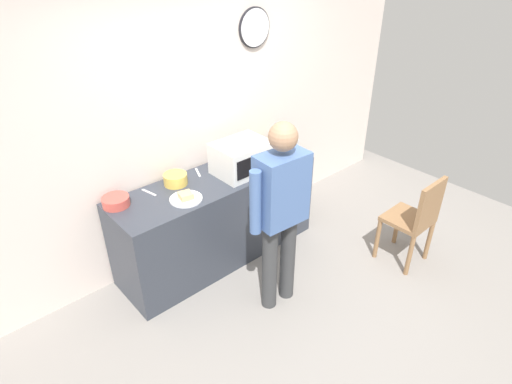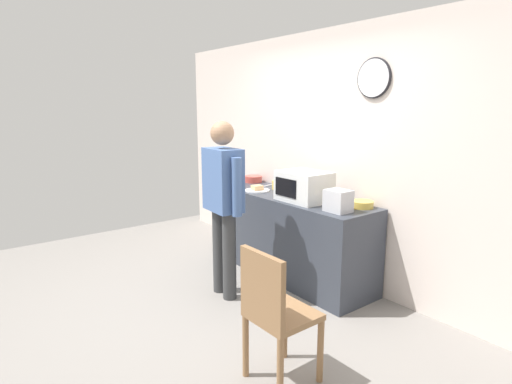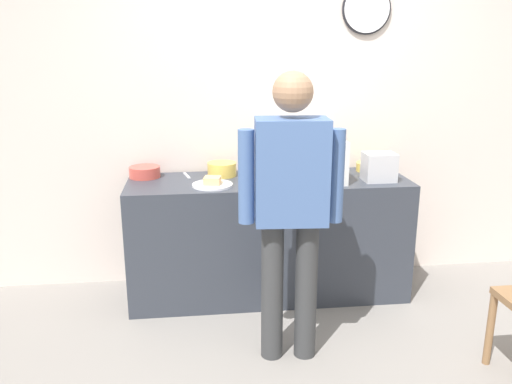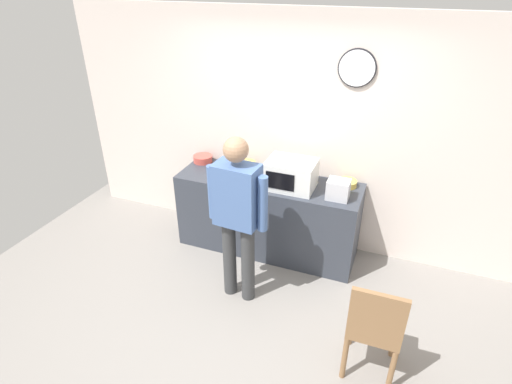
{
  "view_description": "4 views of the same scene",
  "coord_description": "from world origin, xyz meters",
  "px_view_note": "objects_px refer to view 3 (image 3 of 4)",
  "views": [
    {
      "loc": [
        -2.2,
        -1.63,
        2.83
      ],
      "look_at": [
        -0.04,
        0.8,
        0.88
      ],
      "focal_mm": 30.32,
      "sensor_mm": 36.0,
      "label": 1
    },
    {
      "loc": [
        3.08,
        -1.73,
        1.83
      ],
      "look_at": [
        -0.1,
        0.71,
        1.0
      ],
      "focal_mm": 29.39,
      "sensor_mm": 36.0,
      "label": 2
    },
    {
      "loc": [
        -0.69,
        -2.41,
        1.82
      ],
      "look_at": [
        -0.31,
        0.86,
        0.9
      ],
      "focal_mm": 36.91,
      "sensor_mm": 36.0,
      "label": 3
    },
    {
      "loc": [
        1.12,
        -2.5,
        2.91
      ],
      "look_at": [
        -0.16,
        0.81,
        0.95
      ],
      "focal_mm": 28.6,
      "sensor_mm": 36.0,
      "label": 4
    }
  ],
  "objects_px": {
    "fork_utensil": "(257,173)",
    "sandwich_plate": "(212,183)",
    "microwave": "(307,160)",
    "toaster": "(379,167)",
    "salad_bowl": "(145,172)",
    "mixing_bowl": "(370,167)",
    "cereal_bowl": "(222,169)",
    "spoon_utensil": "(187,175)",
    "person_standing": "(291,199)"
  },
  "relations": [
    {
      "from": "fork_utensil",
      "to": "sandwich_plate",
      "type": "bearing_deg",
      "value": -137.02
    },
    {
      "from": "microwave",
      "to": "toaster",
      "type": "bearing_deg",
      "value": -6.65
    },
    {
      "from": "sandwich_plate",
      "to": "toaster",
      "type": "relative_size",
      "value": 1.27
    },
    {
      "from": "salad_bowl",
      "to": "mixing_bowl",
      "type": "distance_m",
      "value": 1.7
    },
    {
      "from": "cereal_bowl",
      "to": "spoon_utensil",
      "type": "height_order",
      "value": "cereal_bowl"
    },
    {
      "from": "salad_bowl",
      "to": "toaster",
      "type": "distance_m",
      "value": 1.69
    },
    {
      "from": "salad_bowl",
      "to": "spoon_utensil",
      "type": "distance_m",
      "value": 0.31
    },
    {
      "from": "sandwich_plate",
      "to": "cereal_bowl",
      "type": "relative_size",
      "value": 1.31
    },
    {
      "from": "mixing_bowl",
      "to": "toaster",
      "type": "relative_size",
      "value": 0.96
    },
    {
      "from": "toaster",
      "to": "spoon_utensil",
      "type": "xyz_separation_m",
      "value": [
        -1.36,
        0.3,
        -0.1
      ]
    },
    {
      "from": "mixing_bowl",
      "to": "cereal_bowl",
      "type": "bearing_deg",
      "value": -179.02
    },
    {
      "from": "salad_bowl",
      "to": "spoon_utensil",
      "type": "xyz_separation_m",
      "value": [
        0.3,
        -0.0,
        -0.04
      ]
    },
    {
      "from": "fork_utensil",
      "to": "person_standing",
      "type": "distance_m",
      "value": 1.06
    },
    {
      "from": "microwave",
      "to": "cereal_bowl",
      "type": "bearing_deg",
      "value": 160.0
    },
    {
      "from": "fork_utensil",
      "to": "spoon_utensil",
      "type": "xyz_separation_m",
      "value": [
        -0.53,
        -0.02,
        0.0
      ]
    },
    {
      "from": "microwave",
      "to": "person_standing",
      "type": "xyz_separation_m",
      "value": [
        -0.26,
        -0.79,
        -0.04
      ]
    },
    {
      "from": "salad_bowl",
      "to": "person_standing",
      "type": "xyz_separation_m",
      "value": [
        0.89,
        -1.03,
        0.07
      ]
    },
    {
      "from": "microwave",
      "to": "cereal_bowl",
      "type": "distance_m",
      "value": 0.64
    },
    {
      "from": "sandwich_plate",
      "to": "person_standing",
      "type": "height_order",
      "value": "person_standing"
    },
    {
      "from": "person_standing",
      "to": "sandwich_plate",
      "type": "bearing_deg",
      "value": 119.74
    },
    {
      "from": "sandwich_plate",
      "to": "cereal_bowl",
      "type": "distance_m",
      "value": 0.3
    },
    {
      "from": "salad_bowl",
      "to": "mixing_bowl",
      "type": "relative_size",
      "value": 1.06
    },
    {
      "from": "spoon_utensil",
      "to": "microwave",
      "type": "bearing_deg",
      "value": -15.61
    },
    {
      "from": "salad_bowl",
      "to": "person_standing",
      "type": "bearing_deg",
      "value": -49.05
    },
    {
      "from": "mixing_bowl",
      "to": "fork_utensil",
      "type": "height_order",
      "value": "mixing_bowl"
    },
    {
      "from": "fork_utensil",
      "to": "salad_bowl",
      "type": "bearing_deg",
      "value": -178.69
    },
    {
      "from": "toaster",
      "to": "spoon_utensil",
      "type": "bearing_deg",
      "value": 167.66
    },
    {
      "from": "sandwich_plate",
      "to": "fork_utensil",
      "type": "xyz_separation_m",
      "value": [
        0.35,
        0.33,
        -0.01
      ]
    },
    {
      "from": "salad_bowl",
      "to": "toaster",
      "type": "bearing_deg",
      "value": -10.15
    },
    {
      "from": "salad_bowl",
      "to": "cereal_bowl",
      "type": "relative_size",
      "value": 1.06
    },
    {
      "from": "mixing_bowl",
      "to": "toaster",
      "type": "xyz_separation_m",
      "value": [
        -0.04,
        -0.3,
        0.07
      ]
    },
    {
      "from": "salad_bowl",
      "to": "toaster",
      "type": "xyz_separation_m",
      "value": [
        1.67,
        -0.3,
        0.06
      ]
    },
    {
      "from": "salad_bowl",
      "to": "microwave",
      "type": "bearing_deg",
      "value": -11.66
    },
    {
      "from": "toaster",
      "to": "fork_utensil",
      "type": "xyz_separation_m",
      "value": [
        -0.83,
        0.32,
        -0.1
      ]
    },
    {
      "from": "mixing_bowl",
      "to": "fork_utensil",
      "type": "bearing_deg",
      "value": 178.54
    },
    {
      "from": "sandwich_plate",
      "to": "spoon_utensil",
      "type": "bearing_deg",
      "value": 120.05
    },
    {
      "from": "toaster",
      "to": "person_standing",
      "type": "height_order",
      "value": "person_standing"
    },
    {
      "from": "salad_bowl",
      "to": "mixing_bowl",
      "type": "bearing_deg",
      "value": -0.1
    },
    {
      "from": "microwave",
      "to": "cereal_bowl",
      "type": "height_order",
      "value": "microwave"
    },
    {
      "from": "mixing_bowl",
      "to": "spoon_utensil",
      "type": "height_order",
      "value": "mixing_bowl"
    },
    {
      "from": "cereal_bowl",
      "to": "sandwich_plate",
      "type": "bearing_deg",
      "value": -105.97
    },
    {
      "from": "microwave",
      "to": "spoon_utensil",
      "type": "height_order",
      "value": "microwave"
    },
    {
      "from": "spoon_utensil",
      "to": "person_standing",
      "type": "distance_m",
      "value": 1.19
    },
    {
      "from": "toaster",
      "to": "spoon_utensil",
      "type": "height_order",
      "value": "toaster"
    },
    {
      "from": "toaster",
      "to": "mixing_bowl",
      "type": "bearing_deg",
      "value": 82.82
    },
    {
      "from": "microwave",
      "to": "sandwich_plate",
      "type": "height_order",
      "value": "microwave"
    },
    {
      "from": "salad_bowl",
      "to": "cereal_bowl",
      "type": "height_order",
      "value": "cereal_bowl"
    },
    {
      "from": "microwave",
      "to": "toaster",
      "type": "xyz_separation_m",
      "value": [
        0.51,
        -0.06,
        -0.05
      ]
    },
    {
      "from": "spoon_utensil",
      "to": "sandwich_plate",
      "type": "bearing_deg",
      "value": -59.95
    },
    {
      "from": "spoon_utensil",
      "to": "salad_bowl",
      "type": "bearing_deg",
      "value": 179.98
    }
  ]
}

